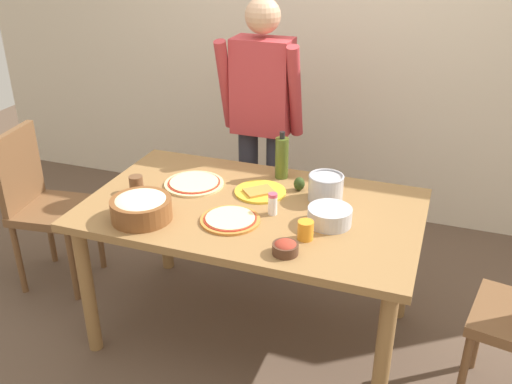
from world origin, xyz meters
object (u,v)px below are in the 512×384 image
person_cook (262,117)px  popcorn_bowl (141,207)px  dining_table (253,222)px  pizza_raw_on_board (194,183)px  salt_shaker (273,204)px  avocado (299,184)px  small_sauce_bowl (285,248)px  olive_oil_bottle (282,157)px  cup_orange (306,230)px  steel_pot (326,187)px  pizza_cooked_on_tray (230,219)px  cup_small_brown (136,184)px  chair_wooden_left (41,199)px  mixing_bowl_steel (330,216)px  plate_with_slice (260,192)px

person_cook → popcorn_bowl: 1.08m
dining_table → pizza_raw_on_board: bearing=162.5°
pizza_raw_on_board → salt_shaker: salt_shaker is taller
dining_table → avocado: (0.16, 0.24, 0.13)m
popcorn_bowl → avocado: (0.60, 0.53, -0.03)m
pizza_raw_on_board → small_sauce_bowl: bearing=-36.3°
olive_oil_bottle → cup_orange: (0.29, -0.57, -0.07)m
pizza_raw_on_board → popcorn_bowl: 0.42m
steel_pot → salt_shaker: size_ratio=1.64×
cup_orange → avocado: cup_orange is taller
pizza_cooked_on_tray → cup_small_brown: 0.57m
dining_table → chair_wooden_left: 1.33m
person_cook → cup_small_brown: size_ratio=19.06×
person_cook → mixing_bowl_steel: (0.60, -0.81, -0.14)m
dining_table → olive_oil_bottle: size_ratio=6.25×
popcorn_bowl → steel_pot: bearing=32.6°
person_cook → chair_wooden_left: 1.37m
plate_with_slice → popcorn_bowl: (-0.42, -0.43, 0.05)m
small_sauce_bowl → dining_table: bearing=127.7°
popcorn_bowl → avocado: bearing=41.8°
popcorn_bowl → olive_oil_bottle: size_ratio=1.09×
small_sauce_bowl → avocado: (-0.11, 0.59, 0.01)m
popcorn_bowl → cup_orange: (0.75, 0.08, -0.02)m
pizza_cooked_on_tray → mixing_bowl_steel: size_ratio=1.38×
plate_with_slice → small_sauce_bowl: (0.29, -0.50, 0.02)m
dining_table → olive_oil_bottle: bearing=84.9°
salt_shaker → pizza_raw_on_board: bearing=161.5°
small_sauce_bowl → pizza_cooked_on_tray: bearing=150.9°
person_cook → chair_wooden_left: (-1.11, -0.70, -0.40)m
mixing_bowl_steel → salt_shaker: 0.27m
pizza_cooked_on_tray → popcorn_bowl: (-0.39, -0.12, 0.05)m
mixing_bowl_steel → steel_pot: steel_pot is taller
mixing_bowl_steel → olive_oil_bottle: size_ratio=0.78×
cup_small_brown → avocado: size_ratio=1.21×
plate_with_slice → mixing_bowl_steel: bearing=-25.4°
small_sauce_bowl → person_cook: bearing=113.8°
olive_oil_bottle → cup_small_brown: olive_oil_bottle is taller
mixing_bowl_steel → pizza_raw_on_board: bearing=167.7°
chair_wooden_left → cup_orange: size_ratio=11.18×
pizza_raw_on_board → steel_pot: size_ratio=1.77×
chair_wooden_left → salt_shaker: chair_wooden_left is taller
dining_table → cup_orange: cup_orange is taller
olive_oil_bottle → salt_shaker: bearing=-78.2°
mixing_bowl_steel → cup_small_brown: bearing=-179.6°
pizza_raw_on_board → steel_pot: bearing=5.9°
plate_with_slice → cup_small_brown: 0.62m
cup_orange → avocado: (-0.16, 0.45, -0.01)m
pizza_cooked_on_tray → steel_pot: 0.51m
pizza_cooked_on_tray → avocado: size_ratio=3.94×
pizza_cooked_on_tray → mixing_bowl_steel: mixing_bowl_steel is taller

